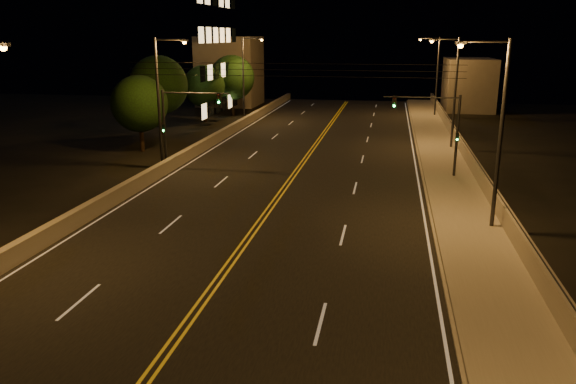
% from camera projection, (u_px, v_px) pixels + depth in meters
% --- Properties ---
extents(road, '(18.00, 120.00, 0.02)m').
position_uv_depth(road, '(257.00, 226.00, 29.01)').
color(road, black).
rests_on(road, ground).
extents(sidewalk, '(3.60, 120.00, 0.30)m').
position_uv_depth(sidewalk, '(474.00, 237.00, 27.10)').
color(sidewalk, gray).
rests_on(sidewalk, ground).
extents(curb, '(0.14, 120.00, 0.15)m').
position_uv_depth(curb, '(434.00, 236.00, 27.44)').
color(curb, gray).
rests_on(curb, ground).
extents(parapet_wall, '(0.30, 120.00, 1.00)m').
position_uv_depth(parapet_wall, '(512.00, 226.00, 26.64)').
color(parapet_wall, gray).
rests_on(parapet_wall, sidewalk).
extents(jersey_barrier, '(0.45, 120.00, 0.92)m').
position_uv_depth(jersey_barrier, '(93.00, 209.00, 30.46)').
color(jersey_barrier, gray).
rests_on(jersey_barrier, ground).
extents(distant_building_right, '(6.00, 10.00, 6.68)m').
position_uv_depth(distant_building_right, '(468.00, 84.00, 74.29)').
color(distant_building_right, slate).
rests_on(distant_building_right, ground).
extents(distant_building_left, '(8.00, 8.00, 9.44)m').
position_uv_depth(distant_building_left, '(230.00, 71.00, 78.98)').
color(distant_building_left, slate).
rests_on(distant_building_left, ground).
extents(parapet_rail, '(0.06, 120.00, 0.06)m').
position_uv_depth(parapet_rail, '(513.00, 215.00, 26.50)').
color(parapet_rail, black).
rests_on(parapet_rail, parapet_wall).
extents(lane_markings, '(17.32, 116.00, 0.00)m').
position_uv_depth(lane_markings, '(257.00, 226.00, 28.93)').
color(lane_markings, silver).
rests_on(lane_markings, road).
extents(streetlight_1, '(2.55, 0.28, 9.41)m').
position_uv_depth(streetlight_1, '(496.00, 124.00, 26.90)').
color(streetlight_1, '#2D2D33').
rests_on(streetlight_1, ground).
extents(streetlight_2, '(2.55, 0.28, 9.41)m').
position_uv_depth(streetlight_2, '(452.00, 87.00, 46.98)').
color(streetlight_2, '#2D2D33').
rests_on(streetlight_2, ground).
extents(streetlight_3, '(2.55, 0.28, 9.41)m').
position_uv_depth(streetlight_3, '(435.00, 72.00, 66.55)').
color(streetlight_3, '#2D2D33').
rests_on(streetlight_3, ground).
extents(streetlight_5, '(2.55, 0.28, 9.41)m').
position_uv_depth(streetlight_5, '(162.00, 94.00, 40.77)').
color(streetlight_5, '#2D2D33').
rests_on(streetlight_5, ground).
extents(streetlight_6, '(2.55, 0.28, 9.41)m').
position_uv_depth(streetlight_6, '(246.00, 73.00, 63.83)').
color(streetlight_6, '#2D2D33').
rests_on(streetlight_6, ground).
extents(traffic_signal_right, '(5.11, 0.31, 5.76)m').
position_uv_depth(traffic_signal_right, '(442.00, 126.00, 37.64)').
color(traffic_signal_right, '#2D2D33').
rests_on(traffic_signal_right, ground).
extents(traffic_signal_left, '(5.11, 0.31, 5.76)m').
position_uv_depth(traffic_signal_left, '(177.00, 119.00, 40.87)').
color(traffic_signal_left, '#2D2D33').
rests_on(traffic_signal_left, ground).
extents(overhead_wires, '(22.00, 0.03, 0.83)m').
position_uv_depth(overhead_wires, '(289.00, 70.00, 36.02)').
color(overhead_wires, black).
extents(tree_0, '(4.73, 4.73, 6.41)m').
position_uv_depth(tree_0, '(139.00, 104.00, 46.86)').
color(tree_0, black).
rests_on(tree_0, ground).
extents(tree_1, '(5.71, 5.71, 7.73)m').
position_uv_depth(tree_1, '(159.00, 85.00, 54.67)').
color(tree_1, black).
rests_on(tree_1, ground).
extents(tree_2, '(4.70, 4.70, 6.37)m').
position_uv_depth(tree_2, '(204.00, 86.00, 63.50)').
color(tree_2, black).
rests_on(tree_2, ground).
extents(tree_3, '(5.41, 5.41, 7.33)m').
position_uv_depth(tree_3, '(232.00, 78.00, 68.03)').
color(tree_3, black).
rests_on(tree_3, ground).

